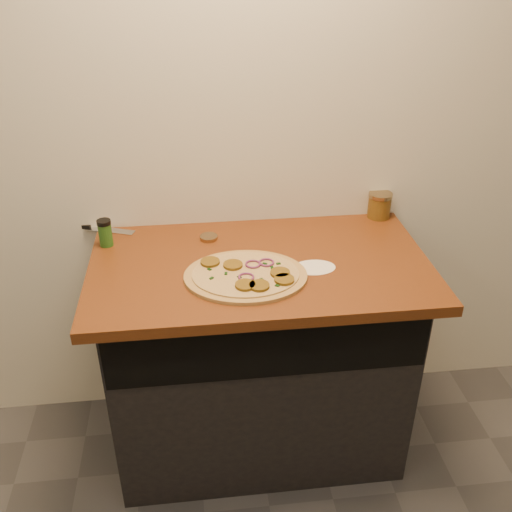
{
  "coord_description": "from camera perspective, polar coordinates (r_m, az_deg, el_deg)",
  "views": [
    {
      "loc": [
        -0.22,
        -0.3,
        1.93
      ],
      "look_at": [
        -0.02,
        1.37,
        0.95
      ],
      "focal_mm": 40.0,
      "sensor_mm": 36.0,
      "label": 1
    }
  ],
  "objects": [
    {
      "name": "mason_jar_lid",
      "position": [
        2.17,
        -4.75,
        1.86
      ],
      "size": [
        0.07,
        0.07,
        0.01
      ],
      "primitive_type": "cylinder",
      "rotation": [
        0.0,
        0.0,
        -0.03
      ],
      "color": "#907853",
      "rests_on": "countertop"
    },
    {
      "name": "chefs_knife",
      "position": [
        2.32,
        -15.97,
        2.73
      ],
      "size": [
        0.28,
        0.13,
        0.02
      ],
      "color": "#B7BAC1",
      "rests_on": "countertop"
    },
    {
      "name": "flour_spill",
      "position": [
        1.99,
        5.86,
        -1.14
      ],
      "size": [
        0.15,
        0.15,
        0.0
      ],
      "primitive_type": "cylinder",
      "rotation": [
        0.0,
        0.0,
        0.0
      ],
      "color": "white",
      "rests_on": "countertop"
    },
    {
      "name": "countertop",
      "position": [
        2.03,
        0.36,
        -1.03
      ],
      "size": [
        1.2,
        0.7,
        0.04
      ],
      "primitive_type": "cube",
      "color": "brown",
      "rests_on": "cabinet"
    },
    {
      "name": "salsa_jar",
      "position": [
        2.36,
        12.25,
        5.01
      ],
      "size": [
        0.1,
        0.1,
        0.1
      ],
      "color": "maroon",
      "rests_on": "countertop"
    },
    {
      "name": "spice_shaker",
      "position": [
        2.17,
        -14.85,
        2.26
      ],
      "size": [
        0.05,
        0.05,
        0.1
      ],
      "color": "#26571B",
      "rests_on": "countertop"
    },
    {
      "name": "cabinet",
      "position": [
        2.31,
        0.24,
        -10.23
      ],
      "size": [
        1.1,
        0.6,
        0.86
      ],
      "primitive_type": "cube",
      "color": "black",
      "rests_on": "ground"
    },
    {
      "name": "pizza",
      "position": [
        1.92,
        -0.98,
        -1.93
      ],
      "size": [
        0.44,
        0.44,
        0.03
      ],
      "color": "tan",
      "rests_on": "countertop"
    }
  ]
}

